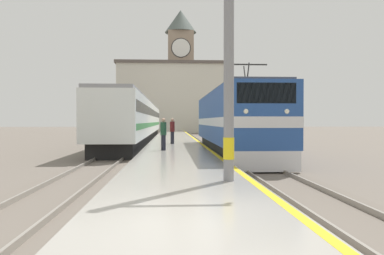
{
  "coord_description": "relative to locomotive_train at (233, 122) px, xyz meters",
  "views": [
    {
      "loc": [
        -0.35,
        -6.34,
        2.06
      ],
      "look_at": [
        1.44,
        24.99,
        1.52
      ],
      "focal_mm": 35.0,
      "sensor_mm": 36.0,
      "label": 1
    }
  ],
  "objects": [
    {
      "name": "ground_plane",
      "position": [
        -3.33,
        14.5,
        -1.98
      ],
      "size": [
        200.0,
        200.0,
        0.0
      ],
      "primitive_type": "plane",
      "color": "#70665B"
    },
    {
      "name": "platform",
      "position": [
        -3.33,
        9.5,
        -1.77
      ],
      "size": [
        4.05,
        140.0,
        0.41
      ],
      "color": "#ADA89E",
      "rests_on": "ground"
    },
    {
      "name": "rail_track_near",
      "position": [
        0.0,
        9.5,
        -1.95
      ],
      "size": [
        2.84,
        140.0,
        0.16
      ],
      "color": "#70665B",
      "rests_on": "ground"
    },
    {
      "name": "rail_track_far",
      "position": [
        -6.89,
        9.5,
        -1.95
      ],
      "size": [
        2.83,
        140.0,
        0.16
      ],
      "color": "#70665B",
      "rests_on": "ground"
    },
    {
      "name": "locomotive_train",
      "position": [
        0.0,
        0.0,
        0.0
      ],
      "size": [
        2.92,
        15.5,
        4.84
      ],
      "color": "black",
      "rests_on": "ground"
    },
    {
      "name": "passenger_train",
      "position": [
        -6.89,
        16.4,
        0.14
      ],
      "size": [
        2.92,
        38.93,
        3.92
      ],
      "color": "black",
      "rests_on": "ground"
    },
    {
      "name": "catenary_mast",
      "position": [
        -2.02,
        -11.65,
        2.12
      ],
      "size": [
        2.39,
        0.3,
        7.5
      ],
      "color": "gray",
      "rests_on": "platform"
    },
    {
      "name": "person_on_platform",
      "position": [
        -3.56,
        5.28,
        -0.58
      ],
      "size": [
        0.34,
        0.34,
        1.85
      ],
      "color": "#23232D",
      "rests_on": "platform"
    },
    {
      "name": "second_waiting_passenger",
      "position": [
        -4.09,
        -0.75,
        -0.6
      ],
      "size": [
        0.34,
        0.34,
        1.82
      ],
      "color": "#23232D",
      "rests_on": "platform"
    },
    {
      "name": "clock_tower",
      "position": [
        -1.72,
        51.52,
        10.82
      ],
      "size": [
        6.11,
        6.11,
        23.75
      ],
      "color": "gray",
      "rests_on": "ground"
    },
    {
      "name": "station_building",
      "position": [
        -3.24,
        44.24,
        4.18
      ],
      "size": [
        19.57,
        7.55,
        12.25
      ],
      "color": "beige",
      "rests_on": "ground"
    }
  ]
}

